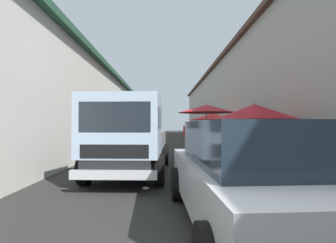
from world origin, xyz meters
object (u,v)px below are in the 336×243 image
object	(u,v)px
fruit_stall_near_left	(206,117)
parked_scooter	(146,140)
hatchback_car	(251,174)
vendor_by_crates	(154,134)
vendor_in_shade	(189,135)
delivery_truck	(128,139)
fruit_stall_far_left	(255,118)
fruit_stall_far_right	(212,120)

from	to	relation	value
fruit_stall_near_left	parked_scooter	distance (m)	6.24
hatchback_car	vendor_by_crates	size ratio (longest dim) A/B	2.54
vendor_in_shade	vendor_by_crates	bearing A→B (deg)	52.54
hatchback_car	vendor_in_shade	world-z (taller)	vendor_in_shade
fruit_stall_near_left	vendor_by_crates	bearing A→B (deg)	38.68
delivery_truck	vendor_in_shade	size ratio (longest dim) A/B	3.22
vendor_in_shade	delivery_truck	bearing A→B (deg)	159.37
vendor_in_shade	parked_scooter	world-z (taller)	vendor_in_shade
fruit_stall_far_left	hatchback_car	size ratio (longest dim) A/B	0.65
hatchback_car	vendor_in_shade	size ratio (longest dim) A/B	2.57
delivery_truck	vendor_by_crates	world-z (taller)	delivery_truck
fruit_stall_far_right	vendor_in_shade	distance (m)	3.84
vendor_by_crates	parked_scooter	xyz separation A→B (m)	(2.42, 0.63, -0.45)
fruit_stall_far_left	hatchback_car	xyz separation A→B (m)	(-4.51, 1.70, -0.89)
fruit_stall_far_left	vendor_by_crates	xyz separation A→B (m)	(5.81, 3.40, -0.73)
fruit_stall_far_right	vendor_in_shade	size ratio (longest dim) A/B	1.77
fruit_stall_far_right	fruit_stall_near_left	xyz separation A→B (m)	(-4.88, 1.19, 0.06)
delivery_truck	parked_scooter	xyz separation A→B (m)	(9.56, 0.23, -0.59)
delivery_truck	vendor_in_shade	distance (m)	6.18
fruit_stall_far_left	parked_scooter	xyz separation A→B (m)	(8.23, 4.03, -1.18)
vendor_by_crates	fruit_stall_near_left	bearing A→B (deg)	-141.32
fruit_stall_far_left	fruit_stall_near_left	distance (m)	3.09
fruit_stall_far_right	parked_scooter	world-z (taller)	fruit_stall_far_right
fruit_stall_far_left	delivery_truck	bearing A→B (deg)	109.30
fruit_stall_far_right	hatchback_car	distance (m)	12.46
fruit_stall_far_right	delivery_truck	size ratio (longest dim) A/B	0.55
fruit_stall_far_left	fruit_stall_far_right	world-z (taller)	fruit_stall_far_right
fruit_stall_far_right	parked_scooter	size ratio (longest dim) A/B	1.62
fruit_stall_far_left	vendor_by_crates	world-z (taller)	fruit_stall_far_left
vendor_by_crates	vendor_in_shade	bearing A→B (deg)	-127.46
fruit_stall_far_left	parked_scooter	size ratio (longest dim) A/B	1.52
fruit_stall_far_left	fruit_stall_far_right	xyz separation A→B (m)	(7.78, -0.12, 0.07)
hatchback_car	fruit_stall_far_right	bearing A→B (deg)	-8.42
fruit_stall_far_right	delivery_truck	world-z (taller)	fruit_stall_far_right
fruit_stall_near_left	delivery_truck	xyz separation A→B (m)	(-4.23, 2.74, -0.71)
delivery_truck	vendor_in_shade	bearing A→B (deg)	-20.63
fruit_stall_far_left	vendor_in_shade	size ratio (longest dim) A/B	1.66
fruit_stall_far_left	vendor_in_shade	bearing A→B (deg)	20.11
hatchback_car	vendor_by_crates	bearing A→B (deg)	9.37
fruit_stall_far_left	fruit_stall_near_left	world-z (taller)	fruit_stall_near_left
fruit_stall_far_left	vendor_by_crates	bearing A→B (deg)	30.35
delivery_truck	fruit_stall_near_left	bearing A→B (deg)	-32.90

